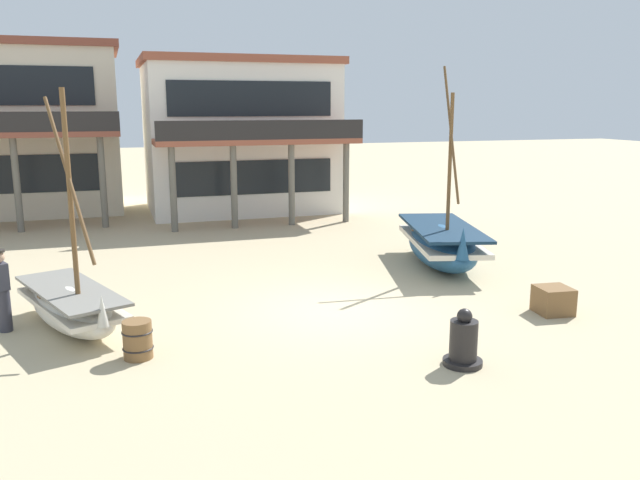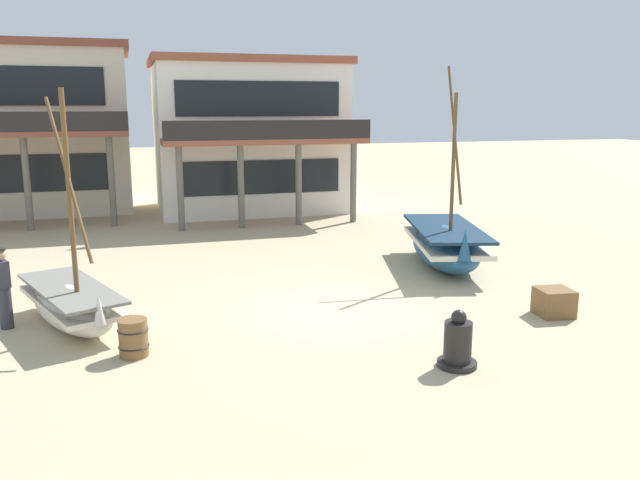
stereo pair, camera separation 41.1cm
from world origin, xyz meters
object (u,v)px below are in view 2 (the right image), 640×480
capstan_winch (458,344)px  wooden_barrel (133,338)px  fisherman_by_hull (4,289)px  cargo_crate (554,302)px  fishing_boat_centre_large (72,303)px  harbor_building_annex (5,128)px  harbor_building_main (248,135)px  fishing_boat_near_left (445,244)px

capstan_winch → wooden_barrel: capstan_winch is taller
fisherman_by_hull → cargo_crate: 11.54m
fishing_boat_centre_large → harbor_building_annex: 17.71m
capstan_winch → harbor_building_main: size_ratio=0.13×
cargo_crate → harbor_building_annex: size_ratio=0.07×
harbor_building_annex → harbor_building_main: bearing=-15.3°
wooden_barrel → harbor_building_annex: bearing=104.4°
fishing_boat_near_left → cargo_crate: 4.62m
fishing_boat_centre_large → cargo_crate: bearing=-12.6°
wooden_barrel → cargo_crate: (8.78, -0.17, -0.05)m
fishing_boat_near_left → harbor_building_annex: bearing=132.5°
capstan_winch → harbor_building_main: (-0.27, 18.46, 2.80)m
fishing_boat_centre_large → fisherman_by_hull: (-1.29, 0.25, 0.34)m
fishing_boat_near_left → harbor_building_main: (-3.40, 11.93, 2.57)m
cargo_crate → harbor_building_annex: (-13.67, 19.28, 3.23)m
fishing_boat_centre_large → harbor_building_annex: harbor_building_annex is taller
harbor_building_annex → fishing_boat_near_left: bearing=-47.5°
wooden_barrel → harbor_building_main: size_ratio=0.09×
fishing_boat_near_left → harbor_building_main: harbor_building_main is taller
fisherman_by_hull → harbor_building_main: bearing=61.6°
capstan_winch → cargo_crate: size_ratio=1.45×
fishing_boat_centre_large → harbor_building_main: 15.87m
fishing_boat_centre_large → harbor_building_annex: (-3.71, 17.05, 3.03)m
wooden_barrel → harbor_building_main: bearing=72.6°
fishing_boat_centre_large → harbor_building_main: bearing=66.2°
fishing_boat_centre_large → harbor_building_main: (6.32, 14.30, 2.72)m
fishing_boat_centre_large → wooden_barrel: (1.19, -2.06, -0.14)m
capstan_winch → cargo_crate: capstan_winch is taller
fisherman_by_hull → wooden_barrel: (2.48, -2.31, -0.48)m
fishing_boat_centre_large → fisherman_by_hull: size_ratio=2.85×
fishing_boat_centre_large → fishing_boat_near_left: bearing=13.7°
fisherman_by_hull → fishing_boat_near_left: bearing=10.9°
fishing_boat_centre_large → capstan_winch: (6.59, -4.16, -0.08)m
fishing_boat_near_left → fisherman_by_hull: bearing=-169.1°
wooden_barrel → cargo_crate: wooden_barrel is taller
fisherman_by_hull → cargo_crate: fisherman_by_hull is taller
wooden_barrel → capstan_winch: bearing=-21.2°
fishing_boat_near_left → cargo_crate: bearing=-87.0°
fishing_boat_centre_large → fisherman_by_hull: bearing=168.9°
fishing_boat_near_left → fisherman_by_hull: (-11.01, -2.12, 0.19)m
fishing_boat_centre_large → cargo_crate: fishing_boat_centre_large is taller
harbor_building_main → harbor_building_annex: 10.40m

